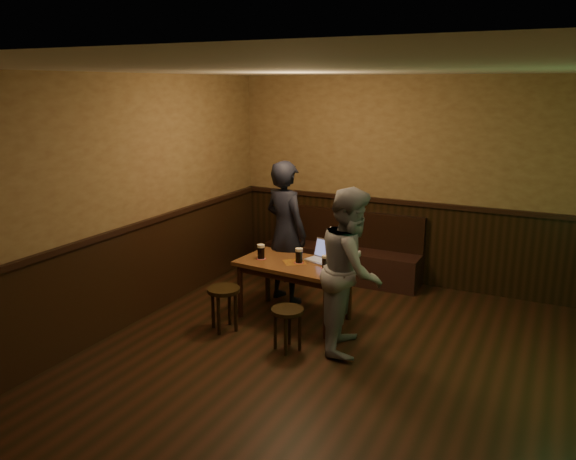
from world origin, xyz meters
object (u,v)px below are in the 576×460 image
at_px(pint_right, 325,262).
at_px(laptop, 323,256).
at_px(stool_left, 224,296).
at_px(pint_left, 261,252).
at_px(bench, 343,257).
at_px(stool_right, 287,317).
at_px(person_suit, 286,232).
at_px(person_grey, 351,270).
at_px(pub_table, 294,270).
at_px(pint_mid, 299,255).

distance_m(pint_right, laptop, 0.27).
xyz_separation_m(stool_left, pint_left, (0.15, 0.59, 0.38)).
bearing_deg(stool_left, laptop, 45.96).
bearing_deg(bench, pint_right, -76.35).
distance_m(stool_right, person_suit, 1.50).
bearing_deg(person_grey, pub_table, 49.82).
relative_size(stool_right, person_grey, 0.27).
xyz_separation_m(pint_left, person_suit, (0.06, 0.52, 0.12)).
bearing_deg(pint_mid, pint_right, -6.03).
height_order(pint_left, person_suit, person_suit).
distance_m(pint_mid, pint_right, 0.34).
distance_m(bench, person_grey, 2.24).
height_order(person_suit, person_grey, person_suit).
relative_size(stool_left, person_grey, 0.29).
relative_size(laptop, person_suit, 0.22).
xyz_separation_m(bench, stool_right, (0.30, -2.36, 0.05)).
bearing_deg(pint_left, person_grey, -16.39).
relative_size(pint_left, person_grey, 0.10).
bearing_deg(person_suit, pub_table, 147.71).
relative_size(pub_table, person_grey, 0.79).
relative_size(bench, pub_table, 1.64).
bearing_deg(stool_right, pint_left, 134.35).
distance_m(stool_right, pint_right, 0.85).
height_order(bench, pub_table, bench).
xyz_separation_m(stool_left, laptop, (0.82, 0.85, 0.35)).
bearing_deg(person_suit, bench, -86.34).
bearing_deg(pint_left, pint_mid, 7.37).
height_order(bench, person_suit, person_suit).
bearing_deg(laptop, stool_right, -70.44).
bearing_deg(bench, stool_left, -104.08).
xyz_separation_m(pub_table, stool_right, (0.30, -0.77, -0.23)).
distance_m(pint_left, pint_mid, 0.47).
bearing_deg(stool_right, laptop, 91.82).
relative_size(pint_left, pint_mid, 1.01).
relative_size(bench, person_suit, 1.23).
height_order(pub_table, person_suit, person_suit).
relative_size(bench, pint_right, 15.17).
bearing_deg(person_grey, bench, 9.23).
relative_size(pub_table, stool_right, 2.94).
relative_size(pub_table, person_suit, 0.75).
distance_m(pub_table, pint_right, 0.42).
height_order(stool_right, laptop, laptop).
bearing_deg(pint_right, person_grey, -40.89).
height_order(bench, pint_left, bench).
xyz_separation_m(pint_right, person_suit, (-0.74, 0.50, 0.14)).
xyz_separation_m(pub_table, pint_mid, (0.05, 0.01, 0.18)).
xyz_separation_m(pint_right, laptop, (-0.13, 0.23, -0.01)).
relative_size(laptop, person_grey, 0.23).
bearing_deg(stool_right, stool_left, 171.50).
height_order(stool_left, pint_mid, pint_mid).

